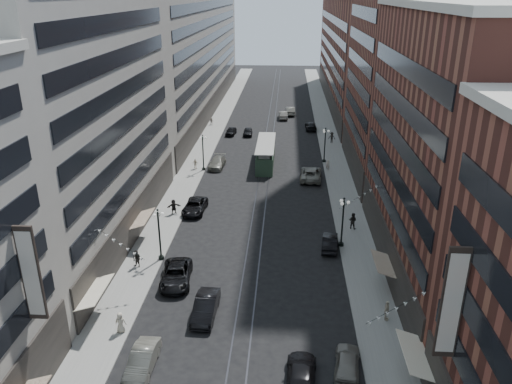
% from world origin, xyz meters
% --- Properties ---
extents(ground, '(220.00, 220.00, 0.00)m').
position_xyz_m(ground, '(0.00, 60.00, 0.00)').
color(ground, black).
rests_on(ground, ground).
extents(sidewalk_west, '(4.00, 180.00, 0.15)m').
position_xyz_m(sidewalk_west, '(-11.00, 70.00, 0.07)').
color(sidewalk_west, gray).
rests_on(sidewalk_west, ground).
extents(sidewalk_east, '(4.00, 180.00, 0.15)m').
position_xyz_m(sidewalk_east, '(11.00, 70.00, 0.07)').
color(sidewalk_east, gray).
rests_on(sidewalk_east, ground).
extents(rail_west, '(0.12, 180.00, 0.02)m').
position_xyz_m(rail_west, '(-0.70, 70.00, 0.01)').
color(rail_west, '#2D2D33').
rests_on(rail_west, ground).
extents(rail_east, '(0.12, 180.00, 0.02)m').
position_xyz_m(rail_east, '(0.70, 70.00, 0.01)').
color(rail_east, '#2D2D33').
rests_on(rail_east, ground).
extents(building_west_mid, '(8.00, 36.00, 28.00)m').
position_xyz_m(building_west_mid, '(-17.00, 33.00, 14.00)').
color(building_west_mid, gray).
rests_on(building_west_mid, ground).
extents(building_west_far, '(8.00, 90.00, 26.00)m').
position_xyz_m(building_west_far, '(-17.00, 96.00, 13.00)').
color(building_west_far, gray).
rests_on(building_west_far, ground).
extents(building_east_mid, '(8.00, 30.00, 24.00)m').
position_xyz_m(building_east_mid, '(17.00, 28.00, 12.00)').
color(building_east_mid, brown).
rests_on(building_east_mid, ground).
extents(building_east_tower, '(8.00, 26.00, 42.00)m').
position_xyz_m(building_east_tower, '(17.00, 56.00, 21.00)').
color(building_east_tower, brown).
rests_on(building_east_tower, ground).
extents(building_east_far, '(8.00, 72.00, 24.00)m').
position_xyz_m(building_east_far, '(17.00, 105.00, 12.00)').
color(building_east_far, brown).
rests_on(building_east_far, ground).
extents(lamppost_sw_far, '(1.03, 1.14, 5.52)m').
position_xyz_m(lamppost_sw_far, '(-9.20, 28.00, 3.10)').
color(lamppost_sw_far, black).
rests_on(lamppost_sw_far, sidewalk_west).
extents(lamppost_sw_mid, '(1.03, 1.14, 5.52)m').
position_xyz_m(lamppost_sw_mid, '(-9.20, 55.00, 3.10)').
color(lamppost_sw_mid, black).
rests_on(lamppost_sw_mid, sidewalk_west).
extents(lamppost_se_far, '(1.03, 1.14, 5.52)m').
position_xyz_m(lamppost_se_far, '(9.20, 32.00, 3.10)').
color(lamppost_se_far, black).
rests_on(lamppost_se_far, sidewalk_east).
extents(lamppost_se_mid, '(1.03, 1.14, 5.52)m').
position_xyz_m(lamppost_se_mid, '(9.20, 60.00, 3.10)').
color(lamppost_se_mid, black).
rests_on(lamppost_se_mid, sidewalk_east).
extents(streetcar, '(2.74, 12.39, 3.43)m').
position_xyz_m(streetcar, '(0.00, 58.86, 1.58)').
color(streetcar, '#273D2B').
rests_on(streetcar, ground).
extents(car_1, '(1.69, 4.68, 1.54)m').
position_xyz_m(car_1, '(-6.80, 12.50, 0.77)').
color(car_1, '#646459').
rests_on(car_1, ground).
extents(car_2, '(3.24, 6.03, 1.61)m').
position_xyz_m(car_2, '(-6.80, 24.02, 0.80)').
color(car_2, black).
rests_on(car_2, ground).
extents(car_4, '(2.33, 4.55, 1.48)m').
position_xyz_m(car_4, '(7.82, 13.23, 0.74)').
color(car_4, slate).
rests_on(car_4, ground).
extents(car_5, '(1.92, 5.12, 1.67)m').
position_xyz_m(car_5, '(-3.27, 19.11, 0.84)').
color(car_5, black).
rests_on(car_5, ground).
extents(car_6, '(2.43, 5.25, 1.49)m').
position_xyz_m(car_6, '(4.50, 11.86, 0.74)').
color(car_6, black).
rests_on(car_6, ground).
extents(pedestrian_1, '(0.89, 0.54, 1.74)m').
position_xyz_m(pedestrian_1, '(-9.61, 16.38, 1.02)').
color(pedestrian_1, '#B7AE97').
rests_on(pedestrian_1, sidewalk_west).
extents(pedestrian_2, '(0.96, 0.75, 1.75)m').
position_xyz_m(pedestrian_2, '(-11.16, 26.32, 1.03)').
color(pedestrian_2, black).
rests_on(pedestrian_2, sidewalk_west).
extents(pedestrian_4, '(0.81, 1.15, 1.78)m').
position_xyz_m(pedestrian_4, '(11.65, 19.24, 1.04)').
color(pedestrian_4, beige).
rests_on(pedestrian_4, sidewalk_east).
extents(car_7, '(2.73, 5.47, 1.49)m').
position_xyz_m(car_7, '(-7.87, 39.94, 0.74)').
color(car_7, black).
rests_on(car_7, ground).
extents(car_8, '(2.46, 5.40, 1.53)m').
position_xyz_m(car_8, '(-7.36, 56.63, 0.77)').
color(car_8, slate).
rests_on(car_8, ground).
extents(car_9, '(2.05, 4.25, 1.40)m').
position_xyz_m(car_9, '(-7.28, 75.37, 0.70)').
color(car_9, black).
rests_on(car_9, ground).
extents(car_10, '(2.00, 4.61, 1.47)m').
position_xyz_m(car_10, '(7.96, 31.56, 0.74)').
color(car_10, black).
rests_on(car_10, ground).
extents(car_11, '(3.33, 6.45, 1.74)m').
position_xyz_m(car_11, '(6.80, 52.31, 0.87)').
color(car_11, gray).
rests_on(car_11, ground).
extents(car_12, '(2.23, 5.16, 1.48)m').
position_xyz_m(car_12, '(7.90, 80.10, 0.74)').
color(car_12, black).
rests_on(car_12, ground).
extents(car_13, '(1.75, 4.09, 1.38)m').
position_xyz_m(car_13, '(-4.07, 75.20, 0.69)').
color(car_13, black).
rests_on(car_13, ground).
extents(car_14, '(2.04, 5.05, 1.63)m').
position_xyz_m(car_14, '(2.39, 88.72, 0.81)').
color(car_14, slate).
rests_on(car_14, ground).
extents(pedestrian_5, '(1.73, 1.14, 1.81)m').
position_xyz_m(pedestrian_5, '(-10.27, 39.02, 1.06)').
color(pedestrian_5, black).
rests_on(pedestrian_5, sidewalk_west).
extents(pedestrian_6, '(0.98, 0.57, 1.56)m').
position_xyz_m(pedestrian_6, '(-10.52, 55.45, 0.93)').
color(pedestrian_6, beige).
rests_on(pedestrian_6, sidewalk_west).
extents(pedestrian_7, '(1.06, 0.87, 1.90)m').
position_xyz_m(pedestrian_7, '(10.86, 36.22, 1.10)').
color(pedestrian_7, black).
rests_on(pedestrian_7, sidewalk_east).
extents(pedestrian_8, '(0.61, 0.44, 1.59)m').
position_xyz_m(pedestrian_8, '(9.50, 56.13, 0.95)').
color(pedestrian_8, beige).
rests_on(pedestrian_8, sidewalk_east).
extents(pedestrian_9, '(1.30, 0.75, 1.90)m').
position_xyz_m(pedestrian_9, '(11.23, 70.86, 1.10)').
color(pedestrian_9, black).
rests_on(pedestrian_9, sidewalk_east).
extents(car_extra_0, '(2.13, 5.42, 1.76)m').
position_xyz_m(car_extra_0, '(3.89, 92.52, 0.88)').
color(car_extra_0, slate).
rests_on(car_extra_0, ground).
extents(pedestrian_extra_0, '(0.74, 0.42, 1.51)m').
position_xyz_m(pedestrian_extra_0, '(-11.91, 82.03, 0.90)').
color(pedestrian_extra_0, '#9E9183').
rests_on(pedestrian_extra_0, sidewalk_west).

